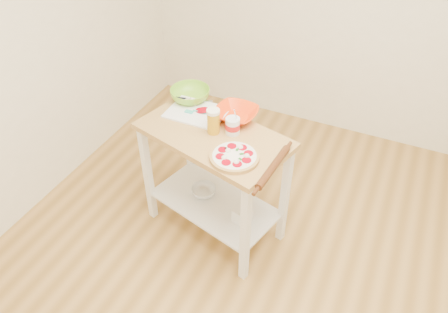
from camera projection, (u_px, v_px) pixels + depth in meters
room_shell at (270, 148)px, 2.00m from camera, size 4.04×4.54×2.74m
prep_island at (214, 164)px, 3.01m from camera, size 1.10×0.78×0.90m
pizza at (234, 156)px, 2.64m from camera, size 0.31×0.31×0.05m
cutting_board at (197, 112)px, 3.02m from camera, size 0.40×0.30×0.04m
spatula at (195, 112)px, 3.01m from camera, size 0.15×0.05×0.01m
knife at (189, 99)px, 3.13m from camera, size 0.26×0.10×0.01m
orange_bowl at (236, 114)px, 2.95m from camera, size 0.29×0.29×0.07m
green_bowl at (190, 95)px, 3.13m from camera, size 0.40×0.40×0.09m
beer_pint at (213, 121)px, 2.80m from camera, size 0.09×0.09×0.17m
yogurt_tub at (233, 126)px, 2.81m from camera, size 0.10×0.10×0.20m
rolling_pin at (273, 167)px, 2.55m from camera, size 0.08×0.40×0.05m
shelf_glass_bowl at (204, 191)px, 3.30m from camera, size 0.26×0.26×0.06m
shelf_bin at (242, 215)px, 3.07m from camera, size 0.14×0.14×0.11m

